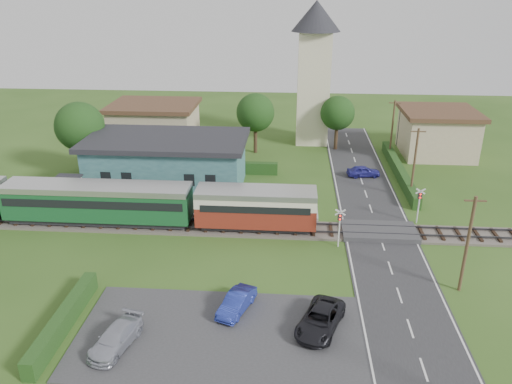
# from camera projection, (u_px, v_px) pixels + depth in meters

# --- Properties ---
(ground) EXTENTS (120.00, 120.00, 0.00)m
(ground) POSITION_uv_depth(u_px,v_px,m) (258.00, 241.00, 40.66)
(ground) COLOR #2D4C19
(railway_track) EXTENTS (76.00, 3.20, 0.49)m
(railway_track) POSITION_uv_depth(u_px,v_px,m) (260.00, 229.00, 42.46)
(railway_track) COLOR #4C443D
(railway_track) RESTS_ON ground
(road) EXTENTS (6.00, 70.00, 0.05)m
(road) POSITION_uv_depth(u_px,v_px,m) (383.00, 245.00, 39.96)
(road) COLOR #28282B
(road) RESTS_ON ground
(car_park) EXTENTS (17.00, 9.00, 0.08)m
(car_park) POSITION_uv_depth(u_px,v_px,m) (219.00, 335.00, 29.72)
(car_park) COLOR #333335
(car_park) RESTS_ON ground
(crossing_deck) EXTENTS (6.20, 3.40, 0.45)m
(crossing_deck) POSITION_uv_depth(u_px,v_px,m) (379.00, 232.00, 41.73)
(crossing_deck) COLOR #333335
(crossing_deck) RESTS_ON ground
(platform) EXTENTS (30.00, 3.00, 0.45)m
(platform) POSITION_uv_depth(u_px,v_px,m) (155.00, 208.00, 46.04)
(platform) COLOR gray
(platform) RESTS_ON ground
(equipment_hut) EXTENTS (2.30, 2.30, 2.55)m
(equipment_hut) POSITION_uv_depth(u_px,v_px,m) (68.00, 191.00, 46.00)
(equipment_hut) COLOR beige
(equipment_hut) RESTS_ON platform
(station_building) EXTENTS (16.00, 9.00, 5.30)m
(station_building) POSITION_uv_depth(u_px,v_px,m) (168.00, 162.00, 50.41)
(station_building) COLOR #2E5C62
(station_building) RESTS_ON ground
(train) EXTENTS (43.20, 2.90, 3.40)m
(train) POSITION_uv_depth(u_px,v_px,m) (62.00, 201.00, 42.83)
(train) COLOR #232328
(train) RESTS_ON ground
(church_tower) EXTENTS (6.00, 6.00, 17.60)m
(church_tower) POSITION_uv_depth(u_px,v_px,m) (314.00, 63.00, 62.10)
(church_tower) COLOR beige
(church_tower) RESTS_ON ground
(house_west) EXTENTS (10.80, 8.80, 5.50)m
(house_west) POSITION_uv_depth(u_px,v_px,m) (155.00, 124.00, 63.60)
(house_west) COLOR tan
(house_west) RESTS_ON ground
(house_east) EXTENTS (8.80, 8.80, 5.50)m
(house_east) POSITION_uv_depth(u_px,v_px,m) (437.00, 132.00, 60.27)
(house_east) COLOR tan
(house_east) RESTS_ON ground
(hedge_carpark) EXTENTS (0.80, 9.00, 1.20)m
(hedge_carpark) POSITION_uv_depth(u_px,v_px,m) (63.00, 320.00, 30.15)
(hedge_carpark) COLOR #193814
(hedge_carpark) RESTS_ON ground
(hedge_roadside) EXTENTS (0.80, 18.00, 1.20)m
(hedge_roadside) POSITION_uv_depth(u_px,v_px,m) (399.00, 171.00, 54.16)
(hedge_roadside) COLOR #193814
(hedge_roadside) RESTS_ON ground
(hedge_station) EXTENTS (22.00, 0.80, 1.30)m
(hedge_station) POSITION_uv_depth(u_px,v_px,m) (179.00, 166.00, 55.35)
(hedge_station) COLOR #193814
(hedge_station) RESTS_ON ground
(tree_a) EXTENTS (5.20, 5.20, 8.00)m
(tree_a) POSITION_uv_depth(u_px,v_px,m) (80.00, 127.00, 52.82)
(tree_a) COLOR #332316
(tree_a) RESTS_ON ground
(tree_b) EXTENTS (4.60, 4.60, 7.34)m
(tree_b) POSITION_uv_depth(u_px,v_px,m) (255.00, 113.00, 60.00)
(tree_b) COLOR #332316
(tree_b) RESTS_ON ground
(tree_c) EXTENTS (4.20, 4.20, 6.78)m
(tree_c) POSITION_uv_depth(u_px,v_px,m) (338.00, 113.00, 61.29)
(tree_c) COLOR #332316
(tree_c) RESTS_ON ground
(utility_pole_b) EXTENTS (1.40, 0.22, 7.00)m
(utility_pole_b) POSITION_uv_depth(u_px,v_px,m) (467.00, 244.00, 32.76)
(utility_pole_b) COLOR #473321
(utility_pole_b) RESTS_ON ground
(utility_pole_c) EXTENTS (1.40, 0.22, 7.00)m
(utility_pole_c) POSITION_uv_depth(u_px,v_px,m) (414.00, 163.00, 47.47)
(utility_pole_c) COLOR #473321
(utility_pole_c) RESTS_ON ground
(utility_pole_d) EXTENTS (1.40, 0.22, 7.00)m
(utility_pole_d) POSITION_uv_depth(u_px,v_px,m) (392.00, 129.00, 58.51)
(utility_pole_d) COLOR #473321
(utility_pole_d) RESTS_ON ground
(crossing_signal_near) EXTENTS (0.84, 0.28, 3.28)m
(crossing_signal_near) POSITION_uv_depth(u_px,v_px,m) (340.00, 222.00, 39.02)
(crossing_signal_near) COLOR silver
(crossing_signal_near) RESTS_ON ground
(crossing_signal_far) EXTENTS (0.84, 0.28, 3.28)m
(crossing_signal_far) POSITION_uv_depth(u_px,v_px,m) (419.00, 200.00, 42.94)
(crossing_signal_far) COLOR silver
(crossing_signal_far) RESTS_ON ground
(streetlamp_west) EXTENTS (0.30, 0.30, 5.15)m
(streetlamp_west) POSITION_uv_depth(u_px,v_px,m) (86.00, 132.00, 59.38)
(streetlamp_west) COLOR #3F3F47
(streetlamp_west) RESTS_ON ground
(streetlamp_east) EXTENTS (0.30, 0.30, 5.15)m
(streetlamp_east) POSITION_uv_depth(u_px,v_px,m) (399.00, 123.00, 63.21)
(streetlamp_east) COLOR #3F3F47
(streetlamp_east) RESTS_ON ground
(car_on_road) EXTENTS (3.68, 1.87, 1.20)m
(car_on_road) POSITION_uv_depth(u_px,v_px,m) (363.00, 171.00, 53.89)
(car_on_road) COLOR navy
(car_on_road) RESTS_ON road
(car_park_blue) EXTENTS (2.44, 3.87, 1.20)m
(car_park_blue) POSITION_uv_depth(u_px,v_px,m) (237.00, 302.00, 31.71)
(car_park_blue) COLOR navy
(car_park_blue) RESTS_ON car_park
(car_park_silver) EXTENTS (2.65, 4.42, 1.20)m
(car_park_silver) POSITION_uv_depth(u_px,v_px,m) (116.00, 338.00, 28.53)
(car_park_silver) COLOR #A6A9B6
(car_park_silver) RESTS_ON car_park
(car_park_dark) EXTENTS (3.57, 5.04, 1.28)m
(car_park_dark) POSITION_uv_depth(u_px,v_px,m) (320.00, 319.00, 30.04)
(car_park_dark) COLOR black
(car_park_dark) RESTS_ON car_park
(pedestrian_near) EXTENTS (0.75, 0.60, 1.80)m
(pedestrian_near) POSITION_uv_depth(u_px,v_px,m) (244.00, 203.00, 44.29)
(pedestrian_near) COLOR gray
(pedestrian_near) RESTS_ON platform
(pedestrian_far) EXTENTS (0.82, 1.00, 1.93)m
(pedestrian_far) POSITION_uv_depth(u_px,v_px,m) (85.00, 194.00, 46.03)
(pedestrian_far) COLOR gray
(pedestrian_far) RESTS_ON platform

